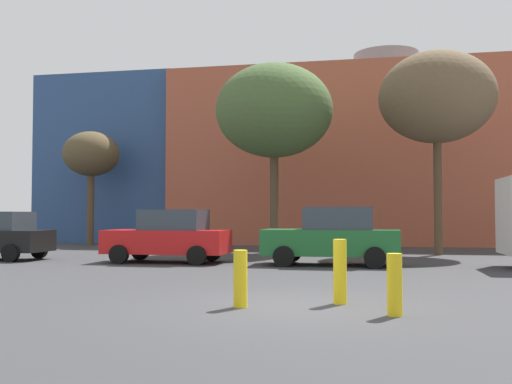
% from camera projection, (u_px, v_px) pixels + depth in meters
% --- Properties ---
extents(ground_plane, '(200.00, 200.00, 0.00)m').
position_uv_depth(ground_plane, '(292.00, 305.00, 10.27)').
color(ground_plane, '#38383A').
extents(building_backdrop, '(40.93, 13.54, 11.65)m').
position_uv_depth(building_backdrop, '(387.00, 162.00, 36.12)').
color(building_backdrop, '#B2563D').
rests_on(building_backdrop, ground_plane).
extents(parked_car_1, '(4.10, 2.01, 1.78)m').
position_uv_depth(parked_car_1, '(169.00, 236.00, 19.58)').
color(parked_car_1, red).
rests_on(parked_car_1, ground_plane).
extents(parked_car_2, '(4.26, 2.09, 1.85)m').
position_uv_depth(parked_car_2, '(333.00, 236.00, 18.51)').
color(parked_car_2, '#1E662D').
rests_on(parked_car_2, ground_plane).
extents(bare_tree_0, '(5.04, 5.04, 8.11)m').
position_uv_depth(bare_tree_0, '(274.00, 111.00, 25.07)').
color(bare_tree_0, brown).
rests_on(bare_tree_0, ground_plane).
extents(bare_tree_1, '(2.98, 2.98, 6.05)m').
position_uv_depth(bare_tree_1, '(91.00, 155.00, 31.05)').
color(bare_tree_1, brown).
rests_on(bare_tree_1, ground_plane).
extents(bare_tree_2, '(4.64, 4.64, 8.22)m').
position_uv_depth(bare_tree_2, '(437.00, 98.00, 23.54)').
color(bare_tree_2, brown).
rests_on(bare_tree_2, ground_plane).
extents(bollard_yellow_0, '(0.24, 0.24, 0.99)m').
position_uv_depth(bollard_yellow_0, '(240.00, 279.00, 10.06)').
color(bollard_yellow_0, yellow).
rests_on(bollard_yellow_0, ground_plane).
extents(bollard_yellow_1, '(0.24, 0.24, 0.98)m').
position_uv_depth(bollard_yellow_1, '(395.00, 285.00, 9.21)').
color(bollard_yellow_1, yellow).
rests_on(bollard_yellow_1, ground_plane).
extents(bollard_yellow_2, '(0.24, 0.24, 1.16)m').
position_uv_depth(bollard_yellow_2, '(340.00, 271.00, 10.46)').
color(bollard_yellow_2, yellow).
rests_on(bollard_yellow_2, ground_plane).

